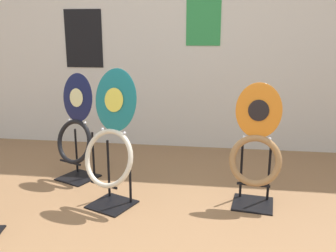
# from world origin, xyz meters

# --- Properties ---
(wall_back) EXTENTS (8.00, 0.07, 2.60)m
(wall_back) POSITION_xyz_m (-0.00, 2.40, 1.30)
(wall_back) COLOR silver
(wall_back) RESTS_ON ground_plane
(toilet_seat_display_navy_moon) EXTENTS (0.39, 0.37, 0.88)m
(toilet_seat_display_navy_moon) POSITION_xyz_m (-0.77, 1.36, 0.40)
(toilet_seat_display_navy_moon) COLOR black
(toilet_seat_display_navy_moon) RESTS_ON ground_plane
(toilet_seat_display_orange_sun) EXTENTS (0.38, 0.31, 0.87)m
(toilet_seat_display_orange_sun) POSITION_xyz_m (0.65, 1.07, 0.40)
(toilet_seat_display_orange_sun) COLOR black
(toilet_seat_display_orange_sun) RESTS_ON ground_plane
(toilet_seat_display_teal_sax) EXTENTS (0.44, 0.37, 0.96)m
(toilet_seat_display_teal_sax) POSITION_xyz_m (-0.34, 0.93, 0.48)
(toilet_seat_display_teal_sax) COLOR black
(toilet_seat_display_teal_sax) RESTS_ON ground_plane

